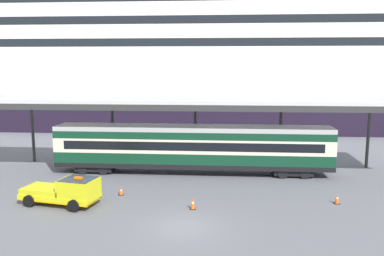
{
  "coord_description": "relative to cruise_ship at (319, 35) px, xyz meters",
  "views": [
    {
      "loc": [
        2.28,
        -22.42,
        9.32
      ],
      "look_at": [
        -0.1,
        8.29,
        4.5
      ],
      "focal_mm": 38.37,
      "sensor_mm": 36.0,
      "label": 1
    }
  ],
  "objects": [
    {
      "name": "ground_plane",
      "position": [
        -16.82,
        -43.35,
        -13.7
      ],
      "size": [
        400.0,
        400.0,
        0.0
      ],
      "primitive_type": "plane",
      "color": "slate"
    },
    {
      "name": "cruise_ship",
      "position": [
        0.0,
        0.0,
        0.0
      ],
      "size": [
        135.82,
        24.57,
        39.83
      ],
      "color": "black",
      "rests_on": "ground"
    },
    {
      "name": "platform_canopy",
      "position": [
        -17.14,
        -31.09,
        -7.55
      ],
      "size": [
        39.1,
        6.25,
        6.41
      ],
      "color": "silver",
      "rests_on": "ground"
    },
    {
      "name": "train_carriage",
      "position": [
        -17.14,
        -31.52,
        -11.39
      ],
      "size": [
        23.4,
        2.81,
        4.11
      ],
      "color": "black",
      "rests_on": "ground"
    },
    {
      "name": "service_truck",
      "position": [
        -24.89,
        -40.26,
        -12.71
      ],
      "size": [
        5.5,
        3.05,
        2.02
      ],
      "color": "yellow",
      "rests_on": "ground"
    },
    {
      "name": "traffic_cone_near",
      "position": [
        -6.84,
        -38.58,
        -13.36
      ],
      "size": [
        0.36,
        0.36,
        0.69
      ],
      "color": "black",
      "rests_on": "ground"
    },
    {
      "name": "traffic_cone_mid",
      "position": [
        -21.83,
        -37.86,
        -13.41
      ],
      "size": [
        0.36,
        0.36,
        0.6
      ],
      "color": "black",
      "rests_on": "ground"
    },
    {
      "name": "traffic_cone_far",
      "position": [
        -16.46,
        -40.38,
        -13.33
      ],
      "size": [
        0.36,
        0.36,
        0.75
      ],
      "color": "black",
      "rests_on": "ground"
    }
  ]
}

